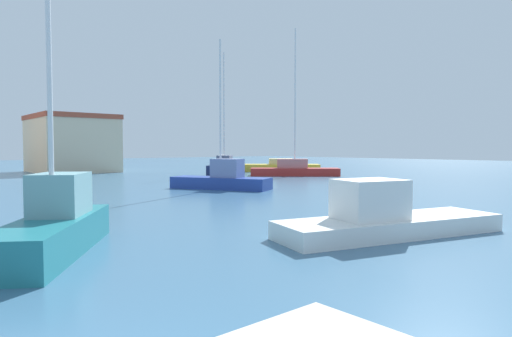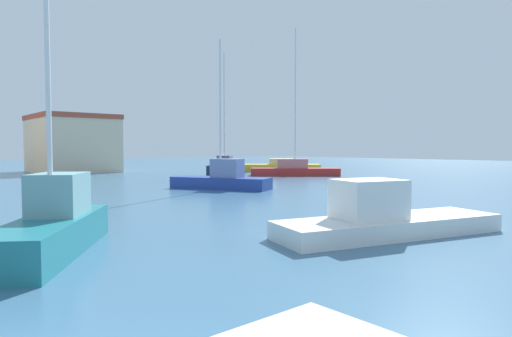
% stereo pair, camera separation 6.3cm
% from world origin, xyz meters
% --- Properties ---
extents(water, '(160.00, 160.00, 0.00)m').
position_xyz_m(water, '(15.00, 20.00, 0.00)').
color(water, '#38607F').
rests_on(water, ground).
extents(sailboat_blue_outer_mooring, '(4.52, 6.48, 9.34)m').
position_xyz_m(sailboat_blue_outer_mooring, '(15.59, 18.21, 0.65)').
color(sailboat_blue_outer_mooring, '#233D93').
rests_on(sailboat_blue_outer_mooring, water).
extents(sailboat_navy_near_pier, '(6.67, 6.32, 11.85)m').
position_xyz_m(sailboat_navy_near_pier, '(24.80, 30.39, 0.67)').
color(sailboat_navy_near_pier, '#19234C').
rests_on(sailboat_navy_near_pier, water).
extents(sailboat_red_distant_east, '(7.46, 7.05, 13.56)m').
position_xyz_m(sailboat_red_distant_east, '(28.47, 24.41, 0.59)').
color(sailboat_red_distant_east, '#B22823').
rests_on(sailboat_red_distant_east, water).
extents(motorboat_white_far_left, '(7.38, 3.87, 1.67)m').
position_xyz_m(motorboat_white_far_left, '(10.49, 3.26, 0.51)').
color(motorboat_white_far_left, white).
rests_on(motorboat_white_far_left, water).
extents(sailboat_teal_behind_lamppost, '(4.19, 5.15, 6.17)m').
position_xyz_m(sailboat_teal_behind_lamppost, '(2.52, 7.36, 0.68)').
color(sailboat_teal_behind_lamppost, '#1E707A').
rests_on(sailboat_teal_behind_lamppost, water).
extents(motorboat_yellow_distant_north, '(8.10, 7.61, 1.42)m').
position_xyz_m(motorboat_yellow_distant_north, '(32.61, 30.55, 0.50)').
color(motorboat_yellow_distant_north, gold).
rests_on(motorboat_yellow_distant_north, water).
extents(harbor_office, '(7.67, 9.27, 6.10)m').
position_xyz_m(harbor_office, '(15.00, 44.71, 3.06)').
color(harbor_office, beige).
rests_on(harbor_office, ground).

